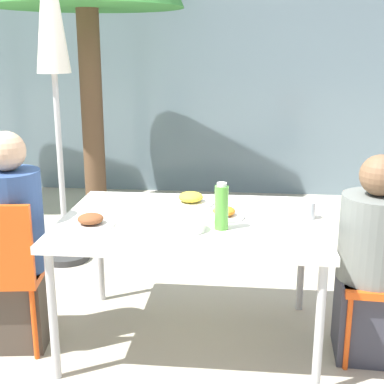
# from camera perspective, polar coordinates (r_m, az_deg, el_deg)

# --- Properties ---
(ground_plane) EXTENTS (24.00, 24.00, 0.00)m
(ground_plane) POSITION_cam_1_polar(r_m,az_deg,el_deg) (3.20, 0.00, -15.40)
(ground_plane) COLOR #B2A893
(building_facade) EXTENTS (10.00, 0.20, 3.00)m
(building_facade) POSITION_cam_1_polar(r_m,az_deg,el_deg) (6.06, 3.29, 14.07)
(building_facade) COLOR slate
(building_facade) RESTS_ON ground
(dining_table) EXTENTS (1.41, 0.99, 0.73)m
(dining_table) POSITION_cam_1_polar(r_m,az_deg,el_deg) (2.91, 0.00, -3.83)
(dining_table) COLOR silver
(dining_table) RESTS_ON ground
(chair_left) EXTENTS (0.45, 0.45, 0.87)m
(chair_left) POSITION_cam_1_polar(r_m,az_deg,el_deg) (3.04, -19.62, -7.30)
(chair_left) COLOR #E54C14
(chair_left) RESTS_ON ground
(person_left) EXTENTS (0.33, 0.33, 1.21)m
(person_left) POSITION_cam_1_polar(r_m,az_deg,el_deg) (3.08, -18.40, -5.63)
(person_left) COLOR #473D33
(person_left) RESTS_ON ground
(chair_right) EXTENTS (0.42, 0.42, 0.87)m
(chair_right) POSITION_cam_1_polar(r_m,az_deg,el_deg) (3.07, 19.31, -7.03)
(chair_right) COLOR #E54C14
(chair_right) RESTS_ON ground
(person_right) EXTENTS (0.36, 0.36, 1.11)m
(person_right) POSITION_cam_1_polar(r_m,az_deg,el_deg) (2.99, 18.64, -7.48)
(person_right) COLOR #383842
(person_right) RESTS_ON ground
(closed_umbrella) EXTENTS (0.36, 0.36, 2.49)m
(closed_umbrella) POSITION_cam_1_polar(r_m,az_deg,el_deg) (4.07, -14.77, 16.50)
(closed_umbrella) COLOR #333333
(closed_umbrella) RESTS_ON ground
(plate_0) EXTENTS (0.27, 0.27, 0.07)m
(plate_0) POSITION_cam_1_polar(r_m,az_deg,el_deg) (3.15, -0.13, -0.81)
(plate_0) COLOR white
(plate_0) RESTS_ON dining_table
(plate_1) EXTENTS (0.24, 0.24, 0.07)m
(plate_1) POSITION_cam_1_polar(r_m,az_deg,el_deg) (2.82, -10.75, -3.12)
(plate_1) COLOR white
(plate_1) RESTS_ON dining_table
(plate_2) EXTENTS (0.22, 0.22, 0.06)m
(plate_2) POSITION_cam_1_polar(r_m,az_deg,el_deg) (2.91, 3.44, -2.32)
(plate_2) COLOR white
(plate_2) RESTS_ON dining_table
(bottle) EXTENTS (0.07, 0.07, 0.24)m
(bottle) POSITION_cam_1_polar(r_m,az_deg,el_deg) (2.71, 3.16, -1.59)
(bottle) COLOR #51A338
(bottle) RESTS_ON dining_table
(drinking_cup) EXTENTS (0.08, 0.08, 0.09)m
(drinking_cup) POSITION_cam_1_polar(r_m,az_deg,el_deg) (2.95, 12.26, -1.92)
(drinking_cup) COLOR silver
(drinking_cup) RESTS_ON dining_table
(salad_bowl) EXTENTS (0.20, 0.20, 0.05)m
(salad_bowl) POSITION_cam_1_polar(r_m,az_deg,el_deg) (2.71, -0.64, -3.55)
(salad_bowl) COLOR white
(salad_bowl) RESTS_ON dining_table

